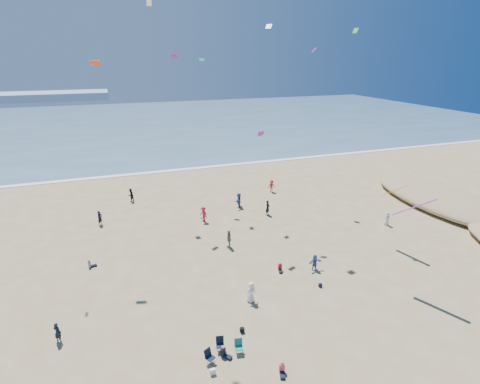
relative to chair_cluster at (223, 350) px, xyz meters
name	(u,v)px	position (x,y,z in m)	size (l,w,h in m)	color
ground	(253,377)	(1.20, -2.22, -0.50)	(220.00, 220.00, 0.00)	tan
ocean	(132,124)	(1.20, 92.78, -0.47)	(220.00, 100.00, 0.06)	#476B84
surf_line	(155,172)	(1.20, 42.78, -0.46)	(220.00, 1.20, 0.08)	white
standing_flyers	(222,229)	(4.92, 16.54, 0.39)	(40.37, 36.83, 1.94)	#BF1B3E
seated_group	(234,317)	(1.69, 2.92, -0.08)	(17.25, 20.96, 0.84)	silver
chair_cluster	(223,350)	(0.00, 0.00, 0.00)	(2.75, 1.56, 1.00)	black
white_tote	(213,372)	(-1.06, -1.22, -0.30)	(0.35, 0.20, 0.40)	white
black_backpack	(242,330)	(1.91, 1.67, -0.31)	(0.30, 0.22, 0.38)	black
navy_bag	(320,285)	(10.04, 4.67, -0.33)	(0.28, 0.18, 0.34)	black
kites_aloft	(318,107)	(12.10, 10.52, 13.74)	(44.75, 42.62, 29.13)	green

